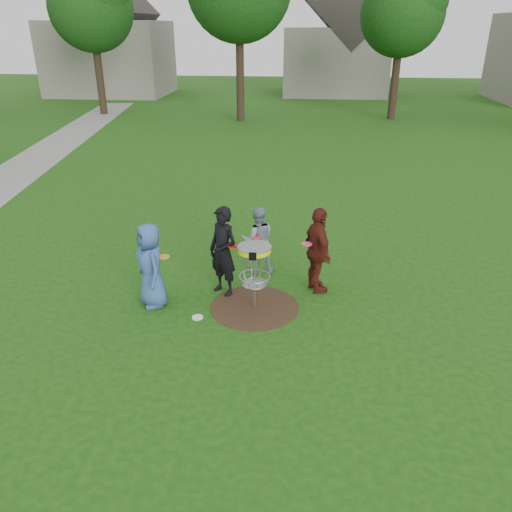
# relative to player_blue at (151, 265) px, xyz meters

# --- Properties ---
(ground) EXTENTS (100.00, 100.00, 0.00)m
(ground) POSITION_rel_player_blue_xyz_m (2.05, 0.06, -0.87)
(ground) COLOR #19470F
(ground) RESTS_ON ground
(dirt_patch) EXTENTS (1.80, 1.80, 0.01)m
(dirt_patch) POSITION_rel_player_blue_xyz_m (2.05, 0.06, -0.87)
(dirt_patch) COLOR #47331E
(dirt_patch) RESTS_ON ground
(concrete_path) EXTENTS (7.75, 39.92, 0.02)m
(concrete_path) POSITION_rel_player_blue_xyz_m (-7.95, 8.06, -0.86)
(concrete_path) COLOR #9E9E99
(concrete_path) RESTS_ON ground
(player_blue) EXTENTS (0.93, 1.01, 1.74)m
(player_blue) POSITION_rel_player_blue_xyz_m (0.00, 0.00, 0.00)
(player_blue) COLOR #375798
(player_blue) RESTS_ON ground
(player_black) EXTENTS (0.83, 0.78, 1.91)m
(player_black) POSITION_rel_player_blue_xyz_m (1.35, 0.61, 0.08)
(player_black) COLOR black
(player_black) RESTS_ON ground
(player_grey) EXTENTS (0.86, 0.73, 1.56)m
(player_grey) POSITION_rel_player_blue_xyz_m (1.96, 1.69, -0.09)
(player_grey) COLOR gray
(player_grey) RESTS_ON ground
(player_maroon) EXTENTS (0.84, 1.18, 1.86)m
(player_maroon) POSITION_rel_player_blue_xyz_m (3.29, 0.89, 0.06)
(player_maroon) COLOR #581C14
(player_maroon) RESTS_ON ground
(disc_on_grass) EXTENTS (0.22, 0.22, 0.02)m
(disc_on_grass) POSITION_rel_player_blue_xyz_m (0.99, -0.45, -0.86)
(disc_on_grass) COLOR white
(disc_on_grass) RESTS_ON ground
(disc_golf_basket) EXTENTS (0.66, 0.67, 1.38)m
(disc_golf_basket) POSITION_rel_player_blue_xyz_m (2.05, 0.06, 0.15)
(disc_golf_basket) COLOR #9EA0A5
(disc_golf_basket) RESTS_ON ground
(held_discs) EXTENTS (2.99, 1.62, 0.23)m
(held_discs) POSITION_rel_player_blue_xyz_m (1.72, 0.65, 0.21)
(held_discs) COLOR gold
(held_discs) RESTS_ON ground
(tree_row) EXTENTS (51.20, 17.42, 9.90)m
(tree_row) POSITION_rel_player_blue_xyz_m (2.49, 20.73, 5.34)
(tree_row) COLOR #38281C
(tree_row) RESTS_ON ground
(house_row) EXTENTS (44.50, 10.65, 11.62)m
(house_row) POSITION_rel_player_blue_xyz_m (6.83, 33.13, 3.27)
(house_row) COLOR gray
(house_row) RESTS_ON ground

